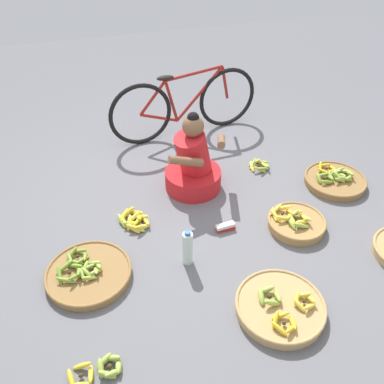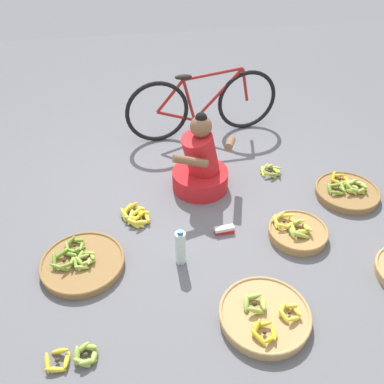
% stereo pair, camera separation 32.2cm
% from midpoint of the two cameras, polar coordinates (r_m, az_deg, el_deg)
% --- Properties ---
extents(ground_plane, '(10.00, 10.00, 0.00)m').
position_cam_midpoint_polar(ground_plane, '(3.59, -3.51, -2.59)').
color(ground_plane, slate).
extents(vendor_woman_front, '(0.64, 0.52, 0.78)m').
position_cam_midpoint_polar(vendor_woman_front, '(3.70, -2.30, 3.68)').
color(vendor_woman_front, red).
rests_on(vendor_woman_front, ground).
extents(bicycle_leaning, '(1.70, 0.24, 0.73)m').
position_cam_midpoint_polar(bicycle_leaning, '(4.50, -3.05, 12.06)').
color(bicycle_leaning, black).
rests_on(bicycle_leaning, ground).
extents(banana_basket_near_vendor, '(0.48, 0.48, 0.15)m').
position_cam_midpoint_polar(banana_basket_near_vendor, '(3.46, 11.79, -4.29)').
color(banana_basket_near_vendor, '#A87F47').
rests_on(banana_basket_near_vendor, ground).
extents(banana_basket_mid_left, '(0.63, 0.63, 0.13)m').
position_cam_midpoint_polar(banana_basket_mid_left, '(3.16, -17.25, -10.93)').
color(banana_basket_mid_left, olive).
rests_on(banana_basket_mid_left, ground).
extents(banana_basket_front_left, '(0.61, 0.61, 0.14)m').
position_cam_midpoint_polar(banana_basket_front_left, '(2.87, 9.03, -15.72)').
color(banana_basket_front_left, tan).
rests_on(banana_basket_front_left, ground).
extents(banana_basket_front_center, '(0.58, 0.58, 0.14)m').
position_cam_midpoint_polar(banana_basket_front_center, '(4.03, 17.27, 1.55)').
color(banana_basket_front_center, olive).
rests_on(banana_basket_front_center, ground).
extents(loose_bananas_back_left, '(0.24, 0.23, 0.10)m').
position_cam_midpoint_polar(loose_bananas_back_left, '(4.10, 7.10, 3.59)').
color(loose_bananas_back_left, '#9EB747').
rests_on(loose_bananas_back_left, ground).
extents(loose_bananas_front_right, '(0.34, 0.18, 0.08)m').
position_cam_midpoint_polar(loose_bananas_front_right, '(2.72, -16.42, -22.96)').
color(loose_bananas_front_right, '#9EB747').
rests_on(loose_bananas_front_right, ground).
extents(loose_bananas_near_bicycle, '(0.28, 0.32, 0.10)m').
position_cam_midpoint_polar(loose_bananas_near_bicycle, '(3.50, -10.84, -3.96)').
color(loose_bananas_near_bicycle, gold).
rests_on(loose_bananas_near_bicycle, ground).
extents(water_bottle, '(0.08, 0.08, 0.32)m').
position_cam_midpoint_polar(water_bottle, '(3.04, -3.67, -7.98)').
color(water_bottle, silver).
rests_on(water_bottle, ground).
extents(packet_carton_stack, '(0.17, 0.06, 0.06)m').
position_cam_midpoint_polar(packet_carton_stack, '(3.38, 1.99, -5.03)').
color(packet_carton_stack, red).
rests_on(packet_carton_stack, ground).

